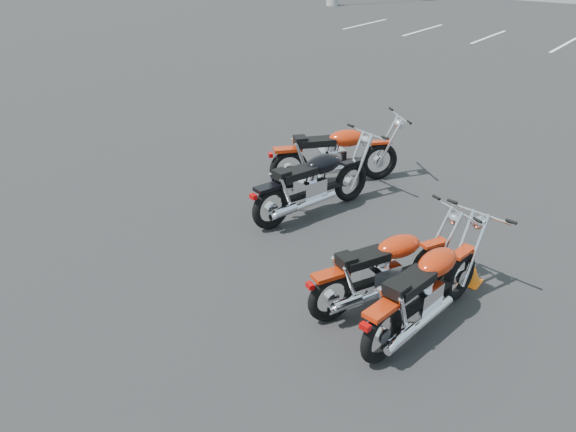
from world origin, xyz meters
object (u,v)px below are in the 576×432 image
Objects in this scene: motorcycle_third_red at (385,269)px; motorcycle_second_black at (313,184)px; motorcycle_front_red at (335,155)px; motorcycle_rear_red at (425,290)px.

motorcycle_second_black is at bearing 144.91° from motorcycle_third_red.
motorcycle_second_black is (0.40, -1.22, -0.01)m from motorcycle_front_red.
motorcycle_second_black is 1.04× the size of motorcycle_rear_red.
motorcycle_front_red is 3.60m from motorcycle_third_red.
motorcycle_front_red is 1.28m from motorcycle_second_black.
motorcycle_front_red reaches higher than motorcycle_rear_red.
motorcycle_third_red is at bearing -35.09° from motorcycle_second_black.
motorcycle_second_black is 2.49m from motorcycle_third_red.
motorcycle_front_red reaches higher than motorcycle_second_black.
motorcycle_rear_red is (0.58, -0.15, 0.03)m from motorcycle_third_red.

